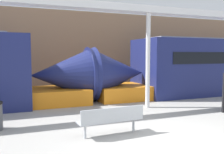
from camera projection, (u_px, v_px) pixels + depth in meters
ground_plane at (160, 141)px, 6.55m from camera, size 60.00×60.00×0.00m
station_wall at (73, 51)px, 15.75m from camera, size 56.00×0.20×5.00m
train_left at (210, 68)px, 14.87m from camera, size 15.04×2.93×3.20m
bench_near at (112, 118)px, 6.93m from camera, size 1.90×0.57×0.81m
support_column_near at (148, 61)px, 10.55m from camera, size 0.19×0.19×3.98m
canopy_beam at (149, 10)px, 10.37m from camera, size 28.00×0.60×0.28m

